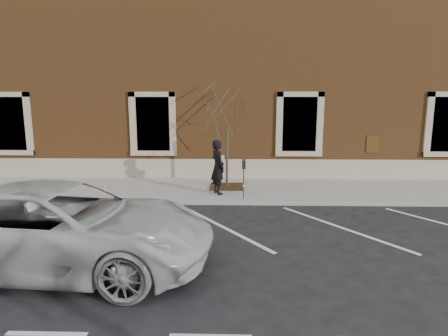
{
  "coord_description": "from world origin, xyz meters",
  "views": [
    {
      "loc": [
        0.32,
        -11.87,
        3.37
      ],
      "look_at": [
        0.0,
        0.6,
        1.1
      ],
      "focal_mm": 30.0,
      "sensor_mm": 36.0,
      "label": 1
    }
  ],
  "objects_px": {
    "man": "(218,167)",
    "white_truck": "(61,226)",
    "sapling": "(227,112)",
    "parking_meter": "(244,171)"
  },
  "relations": [
    {
      "from": "sapling",
      "to": "white_truck",
      "type": "height_order",
      "value": "sapling"
    },
    {
      "from": "parking_meter",
      "to": "white_truck",
      "type": "relative_size",
      "value": 0.22
    },
    {
      "from": "parking_meter",
      "to": "sapling",
      "type": "height_order",
      "value": "sapling"
    },
    {
      "from": "sapling",
      "to": "white_truck",
      "type": "distance_m",
      "value": 7.62
    },
    {
      "from": "man",
      "to": "white_truck",
      "type": "distance_m",
      "value": 6.3
    },
    {
      "from": "sapling",
      "to": "white_truck",
      "type": "bearing_deg",
      "value": -116.22
    },
    {
      "from": "man",
      "to": "parking_meter",
      "type": "bearing_deg",
      "value": -154.14
    },
    {
      "from": "parking_meter",
      "to": "white_truck",
      "type": "bearing_deg",
      "value": -111.46
    },
    {
      "from": "white_truck",
      "to": "man",
      "type": "bearing_deg",
      "value": -24.29
    },
    {
      "from": "man",
      "to": "white_truck",
      "type": "height_order",
      "value": "man"
    }
  ]
}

